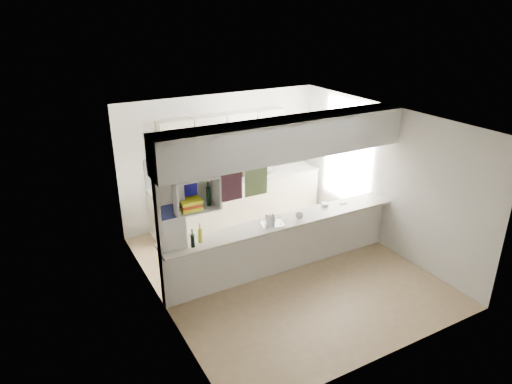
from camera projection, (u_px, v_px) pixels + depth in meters
floor at (283, 269)px, 7.79m from camera, size 4.80×4.80×0.00m
ceiling at (287, 119)px, 6.79m from camera, size 4.80×4.80×0.00m
wall_back at (221, 158)px, 9.23m from camera, size 4.20×0.00×4.20m
wall_left at (157, 228)px, 6.35m from camera, size 0.00×4.80×4.80m
wall_right at (383, 177)px, 8.23m from camera, size 0.00×4.80×4.80m
servery_partition at (276, 180)px, 7.08m from camera, size 4.20×0.50×2.60m
cubby_shelf at (193, 195)px, 6.38m from camera, size 0.65×0.35×0.50m
kitchen_run at (235, 183)px, 9.27m from camera, size 3.60×0.63×2.24m
microwave at (257, 166)px, 9.40m from camera, size 0.70×0.58×0.33m
bowl at (260, 157)px, 9.32m from camera, size 0.25×0.25×0.06m
dish_rack at (272, 220)px, 7.27m from camera, size 0.41×0.35×0.19m
cup at (299, 216)px, 7.46m from camera, size 0.14×0.14×0.10m
wine_bottles at (197, 238)px, 6.66m from camera, size 0.21×0.14×0.31m
plastic_tubs at (327, 205)px, 7.95m from camera, size 0.48×0.17×0.06m
utensil_jar at (207, 180)px, 8.96m from camera, size 0.10×0.10×0.14m
knife_block at (241, 172)px, 9.31m from camera, size 0.13×0.11×0.20m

